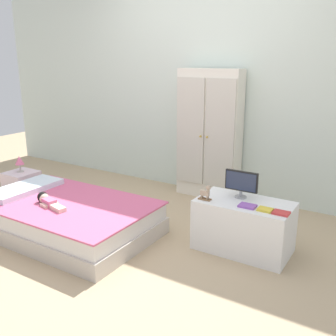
{
  "coord_description": "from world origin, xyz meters",
  "views": [
    {
      "loc": [
        1.98,
        -2.42,
        1.55
      ],
      "look_at": [
        0.24,
        0.38,
        0.6
      ],
      "focal_mm": 41.15,
      "sensor_mm": 36.0,
      "label": 1
    }
  ],
  "objects_px": {
    "tv_monitor": "(241,182)",
    "rocking_horse_toy": "(206,193)",
    "book_red": "(281,213)",
    "nightstand": "(22,187)",
    "bed": "(68,218)",
    "table_lamp": "(19,161)",
    "doll": "(47,200)",
    "tv_stand": "(243,226)",
    "book_purple": "(247,206)",
    "wardrobe": "(209,135)",
    "book_yellow": "(265,210)"
  },
  "relations": [
    {
      "from": "table_lamp",
      "to": "tv_stand",
      "type": "relative_size",
      "value": 0.24
    },
    {
      "from": "bed",
      "to": "wardrobe",
      "type": "xyz_separation_m",
      "value": [
        0.63,
        1.57,
        0.57
      ]
    },
    {
      "from": "doll",
      "to": "wardrobe",
      "type": "height_order",
      "value": "wardrobe"
    },
    {
      "from": "rocking_horse_toy",
      "to": "book_yellow",
      "type": "bearing_deg",
      "value": 3.93
    },
    {
      "from": "book_yellow",
      "to": "book_red",
      "type": "relative_size",
      "value": 0.92
    },
    {
      "from": "book_red",
      "to": "bed",
      "type": "bearing_deg",
      "value": -166.19
    },
    {
      "from": "tv_stand",
      "to": "rocking_horse_toy",
      "type": "distance_m",
      "value": 0.42
    },
    {
      "from": "bed",
      "to": "wardrobe",
      "type": "distance_m",
      "value": 1.78
    },
    {
      "from": "bed",
      "to": "wardrobe",
      "type": "height_order",
      "value": "wardrobe"
    },
    {
      "from": "tv_stand",
      "to": "book_red",
      "type": "bearing_deg",
      "value": -16.78
    },
    {
      "from": "tv_stand",
      "to": "tv_monitor",
      "type": "height_order",
      "value": "tv_monitor"
    },
    {
      "from": "doll",
      "to": "book_yellow",
      "type": "relative_size",
      "value": 3.52
    },
    {
      "from": "rocking_horse_toy",
      "to": "nightstand",
      "type": "bearing_deg",
      "value": -177.46
    },
    {
      "from": "tv_monitor",
      "to": "rocking_horse_toy",
      "type": "bearing_deg",
      "value": -137.27
    },
    {
      "from": "doll",
      "to": "book_red",
      "type": "bearing_deg",
      "value": 16.62
    },
    {
      "from": "nightstand",
      "to": "table_lamp",
      "type": "distance_m",
      "value": 0.29
    },
    {
      "from": "bed",
      "to": "tv_monitor",
      "type": "relative_size",
      "value": 5.56
    },
    {
      "from": "table_lamp",
      "to": "tv_stand",
      "type": "xyz_separation_m",
      "value": [
        2.49,
        0.23,
        -0.25
      ]
    },
    {
      "from": "bed",
      "to": "nightstand",
      "type": "relative_size",
      "value": 4.52
    },
    {
      "from": "rocking_horse_toy",
      "to": "book_red",
      "type": "distance_m",
      "value": 0.61
    },
    {
      "from": "tv_stand",
      "to": "rocking_horse_toy",
      "type": "height_order",
      "value": "rocking_horse_toy"
    },
    {
      "from": "book_red",
      "to": "wardrobe",
      "type": "bearing_deg",
      "value": 135.71
    },
    {
      "from": "tv_stand",
      "to": "tv_monitor",
      "type": "xyz_separation_m",
      "value": [
        -0.07,
        0.07,
        0.35
      ]
    },
    {
      "from": "tv_stand",
      "to": "book_yellow",
      "type": "distance_m",
      "value": 0.31
    },
    {
      "from": "rocking_horse_toy",
      "to": "doll",
      "type": "bearing_deg",
      "value": -157.55
    },
    {
      "from": "book_purple",
      "to": "tv_stand",
      "type": "bearing_deg",
      "value": 120.58
    },
    {
      "from": "wardrobe",
      "to": "book_red",
      "type": "bearing_deg",
      "value": -44.29
    },
    {
      "from": "book_red",
      "to": "nightstand",
      "type": "bearing_deg",
      "value": -177.33
    },
    {
      "from": "nightstand",
      "to": "wardrobe",
      "type": "xyz_separation_m",
      "value": [
        1.66,
        1.26,
        0.55
      ]
    },
    {
      "from": "tv_monitor",
      "to": "bed",
      "type": "bearing_deg",
      "value": -156.46
    },
    {
      "from": "nightstand",
      "to": "book_red",
      "type": "relative_size",
      "value": 2.83
    },
    {
      "from": "doll",
      "to": "table_lamp",
      "type": "distance_m",
      "value": 1.02
    },
    {
      "from": "tv_monitor",
      "to": "book_red",
      "type": "height_order",
      "value": "tv_monitor"
    },
    {
      "from": "doll",
      "to": "book_yellow",
      "type": "height_order",
      "value": "book_yellow"
    },
    {
      "from": "book_purple",
      "to": "bed",
      "type": "bearing_deg",
      "value": -163.91
    },
    {
      "from": "table_lamp",
      "to": "rocking_horse_toy",
      "type": "xyz_separation_m",
      "value": [
        2.21,
        0.1,
        0.03
      ]
    },
    {
      "from": "table_lamp",
      "to": "book_purple",
      "type": "height_order",
      "value": "table_lamp"
    },
    {
      "from": "nightstand",
      "to": "doll",
      "type": "bearing_deg",
      "value": -25.54
    },
    {
      "from": "book_purple",
      "to": "book_red",
      "type": "bearing_deg",
      "value": 0.0
    },
    {
      "from": "bed",
      "to": "tv_monitor",
      "type": "bearing_deg",
      "value": 23.54
    },
    {
      "from": "tv_monitor",
      "to": "rocking_horse_toy",
      "type": "height_order",
      "value": "tv_monitor"
    },
    {
      "from": "doll",
      "to": "rocking_horse_toy",
      "type": "bearing_deg",
      "value": 22.45
    },
    {
      "from": "tv_stand",
      "to": "book_purple",
      "type": "xyz_separation_m",
      "value": [
        0.06,
        -0.1,
        0.22
      ]
    },
    {
      "from": "bed",
      "to": "doll",
      "type": "xyz_separation_m",
      "value": [
        -0.11,
        -0.13,
        0.19
      ]
    },
    {
      "from": "bed",
      "to": "table_lamp",
      "type": "distance_m",
      "value": 1.12
    },
    {
      "from": "table_lamp",
      "to": "tv_monitor",
      "type": "relative_size",
      "value": 0.65
    },
    {
      "from": "tv_monitor",
      "to": "book_yellow",
      "type": "height_order",
      "value": "tv_monitor"
    },
    {
      "from": "nightstand",
      "to": "book_purple",
      "type": "relative_size",
      "value": 2.63
    },
    {
      "from": "tv_monitor",
      "to": "nightstand",
      "type": "bearing_deg",
      "value": -172.92
    },
    {
      "from": "book_yellow",
      "to": "book_red",
      "type": "xyz_separation_m",
      "value": [
        0.12,
        0.0,
        -0.0
      ]
    }
  ]
}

